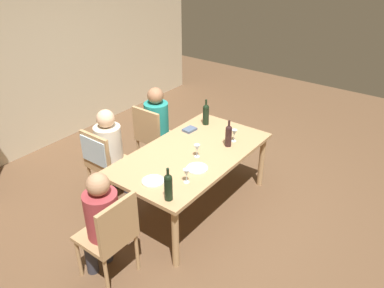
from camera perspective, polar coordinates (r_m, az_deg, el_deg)
The scene contains 18 objects.
ground_plane at distance 4.64m, azimuth 0.00°, elevation -9.01°, with size 10.00×10.00×0.00m, color brown.
rear_room_partition at distance 5.92m, azimuth -22.11°, elevation 12.15°, with size 6.40×0.12×2.70m, color beige.
dining_table at distance 4.27m, azimuth 0.00°, elevation -2.04°, with size 1.87×1.04×0.73m.
chair_far_left at distance 4.52m, azimuth -13.42°, elevation -1.97°, with size 0.46×0.44×0.92m.
chair_left_end at distance 3.53m, azimuth -12.06°, elevation -13.02°, with size 0.44×0.44×0.92m.
chair_far_right at distance 5.06m, azimuth -5.92°, elevation 1.49°, with size 0.44×0.44×0.92m.
person_woman_host at distance 4.56m, azimuth -12.12°, elevation -0.48°, with size 0.36×0.31×1.15m.
person_man_bearded at distance 3.52m, azimuth -13.52°, elevation -10.77°, with size 0.30×0.35×1.13m.
person_man_guest at distance 5.08m, azimuth -5.14°, elevation 3.30°, with size 0.37×0.32×1.16m.
wine_bottle_tall_green at distance 4.31m, azimuth 5.51°, elevation 1.35°, with size 0.07×0.07×0.32m.
wine_bottle_dark_red at distance 4.80m, azimuth 2.10°, elevation 4.57°, with size 0.08×0.08×0.33m.
wine_bottle_short_olive at distance 3.43m, azimuth -3.58°, elevation -6.34°, with size 0.08×0.08×0.33m.
wine_glass_near_left at distance 3.67m, azimuth -0.84°, elevation -4.40°, with size 0.07×0.07×0.15m.
wine_glass_centre at distance 4.09m, azimuth 0.75°, elevation -0.64°, with size 0.07×0.07×0.15m.
wine_glass_near_right at distance 4.43m, azimuth 6.36°, elevation 1.64°, with size 0.07×0.07×0.15m.
dinner_plate_host at distance 3.76m, azimuth -5.87°, elevation -5.55°, with size 0.22×0.22×0.01m, color white.
dinner_plate_guest_left at distance 3.93m, azimuth 0.78°, elevation -3.65°, with size 0.22×0.22×0.01m, color white.
folded_napkin at distance 4.69m, azimuth -0.36°, elevation 2.19°, with size 0.16×0.12×0.03m, color #4C5B75.
Camera 1 is at (-2.93, -2.19, 2.86)m, focal length 35.48 mm.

